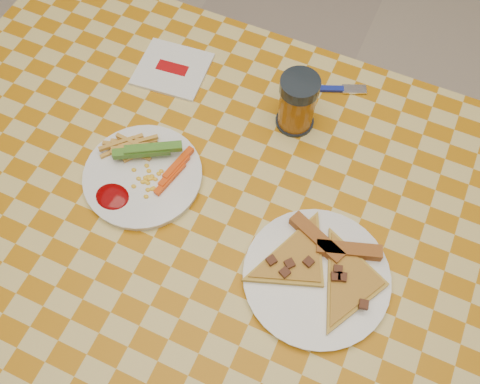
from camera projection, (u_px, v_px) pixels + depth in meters
name	position (u px, v px, depth m)	size (l,w,h in m)	color
ground	(232.00, 331.00, 1.57)	(8.00, 8.00, 0.00)	#C5B09E
table	(227.00, 242.00, 0.97)	(1.28, 0.88, 0.76)	white
plate_left	(143.00, 177.00, 0.94)	(0.21, 0.21, 0.01)	white
plate_right	(316.00, 277.00, 0.86)	(0.23, 0.23, 0.01)	white
fries_veggies	(142.00, 163.00, 0.94)	(0.18, 0.17, 0.04)	gold
pizza_slices	(323.00, 267.00, 0.85)	(0.28, 0.24, 0.02)	gold
drink_glass	(297.00, 103.00, 0.96)	(0.07, 0.07, 0.12)	black
napkin	(172.00, 69.00, 1.06)	(0.15, 0.14, 0.01)	white
fork	(329.00, 89.00, 1.04)	(0.14, 0.07, 0.01)	navy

